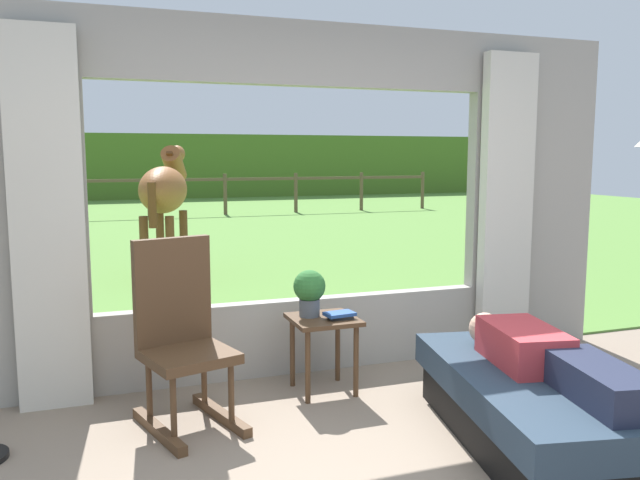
{
  "coord_description": "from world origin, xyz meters",
  "views": [
    {
      "loc": [
        -1.43,
        -2.22,
        1.61
      ],
      "look_at": [
        0.0,
        1.8,
        1.05
      ],
      "focal_mm": 36.23,
      "sensor_mm": 36.0,
      "label": 1
    }
  ],
  "objects_px": {
    "rocking_chair": "(181,335)",
    "horse": "(165,191)",
    "reclining_person": "(546,357)",
    "side_table": "(323,331)",
    "potted_plant": "(309,290)",
    "book_stack": "(340,315)",
    "recliner_sofa": "(537,407)",
    "pasture_tree": "(30,172)"
  },
  "relations": [
    {
      "from": "potted_plant",
      "to": "side_table",
      "type": "bearing_deg",
      "value": -36.87
    },
    {
      "from": "recliner_sofa",
      "to": "pasture_tree",
      "type": "bearing_deg",
      "value": 121.18
    },
    {
      "from": "recliner_sofa",
      "to": "potted_plant",
      "type": "xyz_separation_m",
      "value": [
        -0.93,
        1.23,
        0.48
      ]
    },
    {
      "from": "potted_plant",
      "to": "book_stack",
      "type": "xyz_separation_m",
      "value": [
        0.17,
        -0.12,
        -0.16
      ]
    },
    {
      "from": "horse",
      "to": "side_table",
      "type": "bearing_deg",
      "value": -64.26
    },
    {
      "from": "rocking_chair",
      "to": "potted_plant",
      "type": "bearing_deg",
      "value": -0.37
    },
    {
      "from": "side_table",
      "to": "pasture_tree",
      "type": "bearing_deg",
      "value": 107.2
    },
    {
      "from": "side_table",
      "to": "rocking_chair",
      "type": "bearing_deg",
      "value": -168.57
    },
    {
      "from": "rocking_chair",
      "to": "side_table",
      "type": "xyz_separation_m",
      "value": [
        0.98,
        0.2,
        -0.12
      ]
    },
    {
      "from": "side_table",
      "to": "pasture_tree",
      "type": "distance_m",
      "value": 8.1
    },
    {
      "from": "side_table",
      "to": "pasture_tree",
      "type": "relative_size",
      "value": 0.17
    },
    {
      "from": "book_stack",
      "to": "rocking_chair",
      "type": "bearing_deg",
      "value": -172.86
    },
    {
      "from": "recliner_sofa",
      "to": "horse",
      "type": "height_order",
      "value": "horse"
    },
    {
      "from": "book_stack",
      "to": "pasture_tree",
      "type": "height_order",
      "value": "pasture_tree"
    },
    {
      "from": "book_stack",
      "to": "side_table",
      "type": "bearing_deg",
      "value": 145.37
    },
    {
      "from": "rocking_chair",
      "to": "horse",
      "type": "relative_size",
      "value": 0.62
    },
    {
      "from": "rocking_chair",
      "to": "recliner_sofa",
      "type": "bearing_deg",
      "value": -44.49
    },
    {
      "from": "reclining_person",
      "to": "rocking_chair",
      "type": "xyz_separation_m",
      "value": [
        -1.83,
        1.02,
        0.02
      ]
    },
    {
      "from": "recliner_sofa",
      "to": "reclining_person",
      "type": "xyz_separation_m",
      "value": [
        -0.0,
        -0.05,
        0.3
      ]
    },
    {
      "from": "rocking_chair",
      "to": "horse",
      "type": "xyz_separation_m",
      "value": [
        0.44,
        4.76,
        0.61
      ]
    },
    {
      "from": "recliner_sofa",
      "to": "pasture_tree",
      "type": "relative_size",
      "value": 0.62
    },
    {
      "from": "potted_plant",
      "to": "pasture_tree",
      "type": "relative_size",
      "value": 0.11
    },
    {
      "from": "book_stack",
      "to": "horse",
      "type": "bearing_deg",
      "value": 97.81
    },
    {
      "from": "reclining_person",
      "to": "side_table",
      "type": "height_order",
      "value": "reclining_person"
    },
    {
      "from": "rocking_chair",
      "to": "pasture_tree",
      "type": "relative_size",
      "value": 0.37
    },
    {
      "from": "book_stack",
      "to": "pasture_tree",
      "type": "xyz_separation_m",
      "value": [
        -2.47,
        7.75,
        0.8
      ]
    },
    {
      "from": "side_table",
      "to": "horse",
      "type": "bearing_deg",
      "value": 96.78
    },
    {
      "from": "pasture_tree",
      "to": "reclining_person",
      "type": "bearing_deg",
      "value": -70.09
    },
    {
      "from": "reclining_person",
      "to": "potted_plant",
      "type": "height_order",
      "value": "potted_plant"
    },
    {
      "from": "side_table",
      "to": "book_stack",
      "type": "height_order",
      "value": "book_stack"
    },
    {
      "from": "side_table",
      "to": "recliner_sofa",
      "type": "bearing_deg",
      "value": -54.18
    },
    {
      "from": "reclining_person",
      "to": "potted_plant",
      "type": "bearing_deg",
      "value": 137.02
    },
    {
      "from": "book_stack",
      "to": "pasture_tree",
      "type": "bearing_deg",
      "value": 107.69
    },
    {
      "from": "potted_plant",
      "to": "horse",
      "type": "xyz_separation_m",
      "value": [
        -0.46,
        4.5,
        0.45
      ]
    },
    {
      "from": "potted_plant",
      "to": "book_stack",
      "type": "height_order",
      "value": "potted_plant"
    },
    {
      "from": "side_table",
      "to": "book_stack",
      "type": "distance_m",
      "value": 0.16
    },
    {
      "from": "recliner_sofa",
      "to": "side_table",
      "type": "bearing_deg",
      "value": 136.99
    },
    {
      "from": "book_stack",
      "to": "recliner_sofa",
      "type": "bearing_deg",
      "value": -55.79
    },
    {
      "from": "side_table",
      "to": "potted_plant",
      "type": "bearing_deg",
      "value": 143.13
    },
    {
      "from": "reclining_person",
      "to": "horse",
      "type": "bearing_deg",
      "value": 114.68
    },
    {
      "from": "recliner_sofa",
      "to": "book_stack",
      "type": "height_order",
      "value": "book_stack"
    },
    {
      "from": "recliner_sofa",
      "to": "potted_plant",
      "type": "bearing_deg",
      "value": 138.09
    }
  ]
}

